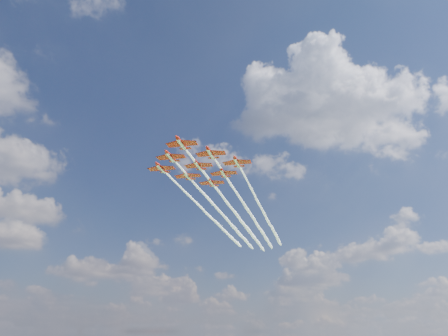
# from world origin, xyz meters

# --- Properties ---
(jet_lead) EXTENTS (117.37, 103.95, 2.79)m
(jet_lead) POSITION_xyz_m (47.30, 38.84, 73.26)
(jet_lead) COLOR #AB1409
(jet_row2_port) EXTENTS (117.37, 103.95, 2.79)m
(jet_row2_port) POSITION_xyz_m (59.08, 40.09, 73.26)
(jet_row2_port) COLOR #AB1409
(jet_row2_starb) EXTENTS (117.37, 103.95, 2.79)m
(jet_row2_starb) POSITION_xyz_m (49.99, 50.38, 73.26)
(jet_row2_starb) COLOR #AB1409
(jet_row3_port) EXTENTS (117.37, 103.95, 2.79)m
(jet_row3_port) POSITION_xyz_m (70.87, 41.33, 73.26)
(jet_row3_port) COLOR #AB1409
(jet_row3_centre) EXTENTS (117.37, 103.95, 2.79)m
(jet_row3_centre) POSITION_xyz_m (61.77, 51.63, 73.26)
(jet_row3_centre) COLOR #AB1409
(jet_row3_starb) EXTENTS (117.37, 103.95, 2.79)m
(jet_row3_starb) POSITION_xyz_m (52.68, 61.92, 73.26)
(jet_row3_starb) COLOR #AB1409
(jet_row4_port) EXTENTS (117.37, 103.95, 2.79)m
(jet_row4_port) POSITION_xyz_m (73.56, 52.87, 73.26)
(jet_row4_port) COLOR #AB1409
(jet_row4_starb) EXTENTS (117.37, 103.95, 2.79)m
(jet_row4_starb) POSITION_xyz_m (64.46, 63.17, 73.26)
(jet_row4_starb) COLOR #AB1409
(jet_tail) EXTENTS (117.37, 103.95, 2.79)m
(jet_tail) POSITION_xyz_m (76.25, 64.41, 73.26)
(jet_tail) COLOR #AB1409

